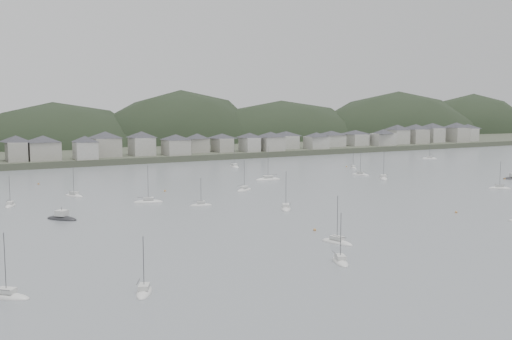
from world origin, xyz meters
TOP-DOWN VIEW (x-y plane):
  - ground at (0.00, 0.00)m, footprint 900.00×900.00m
  - far_shore_land at (0.00, 295.00)m, footprint 900.00×250.00m
  - forested_ridge at (4.83, 269.40)m, footprint 851.55×103.94m
  - waterfront_town at (50.59, 183.34)m, footprint 451.48×28.46m
  - moored_fleet at (-5.85, 59.59)m, footprint 243.87×165.12m
  - motor_launch_far at (-71.18, 47.11)m, footprint 8.11×8.90m
  - mooring_buoys at (11.00, 61.91)m, footprint 160.77×114.03m

SIDE VIEW (x-z plane):
  - forested_ridge at x=4.83m, z-range -62.57..40.00m
  - ground at x=0.00m, z-range 0.00..0.00m
  - mooring_buoys at x=11.00m, z-range -0.20..0.50m
  - moored_fleet at x=-5.85m, z-range -6.69..7.04m
  - motor_launch_far at x=-71.18m, z-range -1.77..2.34m
  - far_shore_land at x=0.00m, z-range 0.00..3.00m
  - waterfront_town at x=50.59m, z-range 2.20..15.12m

